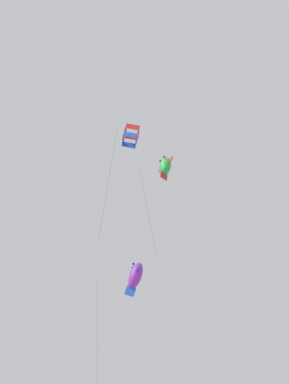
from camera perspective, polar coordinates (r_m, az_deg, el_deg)
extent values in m
ellipsoid|color=purple|center=(24.79, -1.48, -13.61)|extent=(1.44, 1.05, 2.24)
cube|color=blue|center=(24.44, -1.16, -12.54)|extent=(0.20, 0.74, 0.46)
cube|color=blue|center=(25.37, -1.45, -13.70)|extent=(0.20, 0.74, 0.46)
cube|color=blue|center=(24.23, -2.37, -16.01)|extent=(0.80, 0.09, 0.80)
sphere|color=black|center=(24.88, -1.83, -11.75)|extent=(0.20, 0.17, 0.20)
sphere|color=black|center=(25.37, -1.97, -12.37)|extent=(0.20, 0.17, 0.20)
cylinder|color=#47474C|center=(23.28, -7.80, -23.09)|extent=(0.79, 3.73, 6.04)
ellipsoid|color=green|center=(26.24, 3.43, 4.26)|extent=(1.41, 1.34, 2.04)
cube|color=red|center=(26.16, 4.15, 5.20)|extent=(0.41, 0.67, 0.43)
cube|color=red|center=(26.68, 2.82, 3.95)|extent=(0.41, 0.67, 0.43)
cube|color=red|center=(25.36, 3.20, 2.66)|extent=(0.65, 0.36, 0.69)
sphere|color=black|center=(26.47, 3.28, 5.83)|extent=(0.22, 0.21, 0.17)
sphere|color=black|center=(26.74, 2.59, 5.17)|extent=(0.22, 0.21, 0.17)
cylinder|color=#47474C|center=(23.78, 0.56, -3.37)|extent=(1.48, 2.12, 5.59)
cube|color=red|center=(24.63, -3.10, 10.06)|extent=(0.16, 0.91, 0.48)
cube|color=red|center=(24.54, -1.01, 9.68)|extent=(0.16, 0.91, 0.48)
cube|color=red|center=(24.30, -1.97, 10.70)|extent=(0.97, 0.08, 0.63)
cube|color=red|center=(24.86, -2.14, 9.06)|extent=(0.97, 0.08, 0.63)
cube|color=blue|center=(23.94, -3.54, 8.76)|extent=(0.16, 0.91, 0.48)
cube|color=blue|center=(23.84, -1.40, 8.36)|extent=(0.16, 0.91, 0.48)
cube|color=blue|center=(23.60, -2.39, 9.40)|extent=(0.97, 0.08, 0.63)
cube|color=blue|center=(24.18, -2.55, 7.75)|extent=(0.97, 0.08, 0.63)
cylinder|color=#332D28|center=(24.00, -3.25, 10.25)|extent=(0.28, 0.05, 1.44)
cylinder|color=#332D28|center=(24.57, -3.39, 8.60)|extent=(0.28, 0.05, 1.44)
cylinder|color=#332D28|center=(23.90, -1.10, 9.86)|extent=(0.28, 0.05, 1.44)
cylinder|color=#332D28|center=(24.48, -1.30, 8.22)|extent=(0.28, 0.05, 1.44)
cylinder|color=#47474C|center=(20.86, -5.85, 2.52)|extent=(0.47, 2.24, 7.28)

